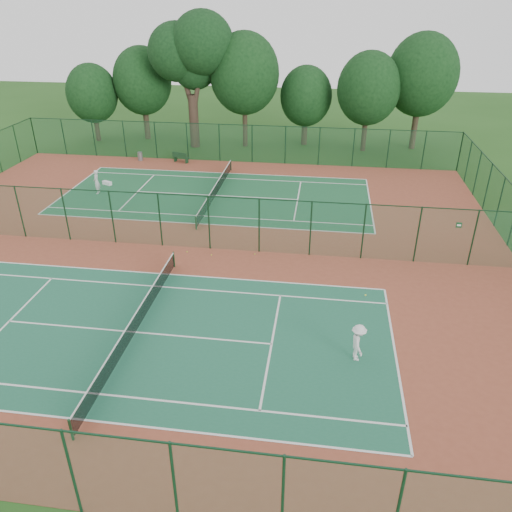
{
  "coord_description": "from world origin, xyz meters",
  "views": [
    {
      "loc": [
        8.21,
        -27.01,
        14.11
      ],
      "look_at": [
        4.93,
        -3.6,
        1.6
      ],
      "focal_mm": 35.0,
      "sensor_mm": 36.0,
      "label": 1
    }
  ],
  "objects_px": {
    "big_tree": "(191,52)",
    "player_far": "(97,182)",
    "trash_bin": "(140,156)",
    "bench": "(180,157)",
    "player_near": "(358,343)",
    "kit_bag": "(107,183)"
  },
  "relations": [
    {
      "from": "kit_bag",
      "to": "big_tree",
      "type": "height_order",
      "value": "big_tree"
    },
    {
      "from": "trash_bin",
      "to": "bench",
      "type": "bearing_deg",
      "value": -0.88
    },
    {
      "from": "trash_bin",
      "to": "bench",
      "type": "distance_m",
      "value": 3.96
    },
    {
      "from": "player_near",
      "to": "big_tree",
      "type": "xyz_separation_m",
      "value": [
        -15.15,
        32.24,
        8.24
      ]
    },
    {
      "from": "player_near",
      "to": "trash_bin",
      "type": "distance_m",
      "value": 32.79
    },
    {
      "from": "player_far",
      "to": "kit_bag",
      "type": "xyz_separation_m",
      "value": [
        -0.08,
        1.97,
        -0.8
      ]
    },
    {
      "from": "big_tree",
      "to": "player_near",
      "type": "bearing_deg",
      "value": -64.82
    },
    {
      "from": "bench",
      "to": "big_tree",
      "type": "relative_size",
      "value": 0.13
    },
    {
      "from": "trash_bin",
      "to": "player_far",
      "type": "bearing_deg",
      "value": -92.18
    },
    {
      "from": "player_near",
      "to": "player_far",
      "type": "relative_size",
      "value": 0.92
    },
    {
      "from": "big_tree",
      "to": "player_far",
      "type": "bearing_deg",
      "value": -106.77
    },
    {
      "from": "trash_bin",
      "to": "kit_bag",
      "type": "distance_m",
      "value": 6.93
    },
    {
      "from": "trash_bin",
      "to": "big_tree",
      "type": "relative_size",
      "value": 0.06
    },
    {
      "from": "player_near",
      "to": "player_far",
      "type": "bearing_deg",
      "value": 38.95
    },
    {
      "from": "bench",
      "to": "kit_bag",
      "type": "height_order",
      "value": "bench"
    },
    {
      "from": "player_near",
      "to": "player_far",
      "type": "xyz_separation_m",
      "value": [
        -19.54,
        17.69,
        0.08
      ]
    },
    {
      "from": "bench",
      "to": "trash_bin",
      "type": "bearing_deg",
      "value": -163.26
    },
    {
      "from": "player_near",
      "to": "kit_bag",
      "type": "distance_m",
      "value": 27.78
    },
    {
      "from": "trash_bin",
      "to": "big_tree",
      "type": "xyz_separation_m",
      "value": [
        4.05,
        5.67,
        8.71
      ]
    },
    {
      "from": "player_near",
      "to": "bench",
      "type": "bearing_deg",
      "value": 21.01
    },
    {
      "from": "big_tree",
      "to": "trash_bin",
      "type": "bearing_deg",
      "value": -125.51
    },
    {
      "from": "kit_bag",
      "to": "big_tree",
      "type": "relative_size",
      "value": 0.06
    }
  ]
}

